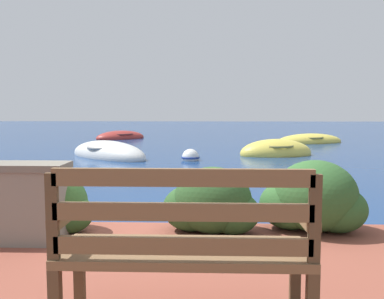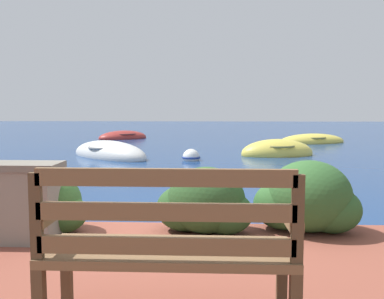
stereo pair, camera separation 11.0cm
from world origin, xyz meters
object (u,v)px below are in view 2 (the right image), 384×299
Objects in this scene: rowboat_nearest at (109,155)px; park_bench at (168,245)px; rowboat_far at (312,142)px; rowboat_outer at (123,137)px; mooring_buoy at (191,157)px; rowboat_mid at (277,153)px.

park_bench is at bearing 147.50° from rowboat_nearest.
rowboat_outer is at bearing -35.53° from rowboat_far.
rowboat_far is at bearing -101.53° from rowboat_nearest.
park_bench is 2.70× the size of mooring_buoy.
park_bench is at bearing 63.08° from rowboat_outer.
rowboat_nearest is at bearing 164.47° from mooring_buoy.
park_bench is 0.45× the size of rowboat_nearest.
rowboat_mid is 0.93× the size of rowboat_outer.
rowboat_mid reaches higher than rowboat_nearest.
rowboat_mid is 2.85m from mooring_buoy.
rowboat_mid is (4.98, 0.63, 0.00)m from rowboat_nearest.
rowboat_far is at bearing 51.75° from mooring_buoy.
park_bench is at bearing -88.03° from mooring_buoy.
rowboat_nearest is 2.53m from mooring_buoy.
park_bench is 17.75m from rowboat_outer.
rowboat_far is at bearing -127.23° from rowboat_mid.
rowboat_outer is (-8.18, 2.07, 0.00)m from rowboat_far.
park_bench is 10.43m from rowboat_nearest.
park_bench reaches higher than rowboat_outer.
park_bench is 0.53× the size of rowboat_outer.
park_bench is 10.91m from rowboat_mid.
rowboat_nearest is at bearing -5.44° from rowboat_mid.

